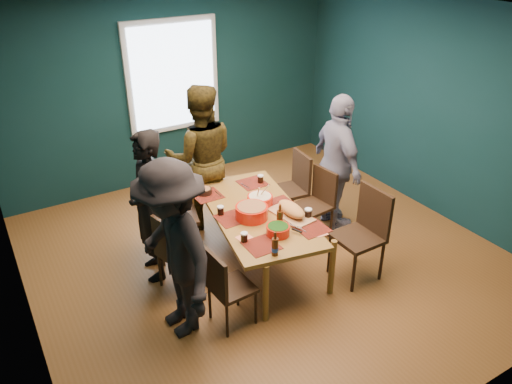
{
  "coord_description": "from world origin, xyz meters",
  "views": [
    {
      "loc": [
        -2.54,
        -4.02,
        3.39
      ],
      "look_at": [
        -0.14,
        -0.02,
        0.9
      ],
      "focal_mm": 35.0,
      "sensor_mm": 36.0,
      "label": 1
    }
  ],
  "objects_px": {
    "bowl_salad": "(252,212)",
    "person_far_left": "(149,207)",
    "dining_table": "(256,216)",
    "person_right": "(337,164)",
    "chair_left_mid": "(174,249)",
    "chair_left_far": "(167,210)",
    "cutting_board": "(291,211)",
    "person_near_left": "(174,251)",
    "bowl_dumpling": "(260,200)",
    "chair_right_mid": "(318,198)",
    "chair_right_near": "(365,227)",
    "chair_left_near": "(225,284)",
    "chair_right_far": "(294,183)",
    "bowl_herbs": "(278,230)",
    "person_back": "(201,158)"
  },
  "relations": [
    {
      "from": "person_near_left",
      "to": "dining_table",
      "type": "bearing_deg",
      "value": 110.03
    },
    {
      "from": "chair_left_near",
      "to": "bowl_dumpling",
      "type": "height_order",
      "value": "bowl_dumpling"
    },
    {
      "from": "chair_left_mid",
      "to": "person_near_left",
      "type": "relative_size",
      "value": 0.5
    },
    {
      "from": "person_right",
      "to": "dining_table",
      "type": "bearing_deg",
      "value": 110.85
    },
    {
      "from": "chair_right_far",
      "to": "cutting_board",
      "type": "relative_size",
      "value": 1.46
    },
    {
      "from": "bowl_salad",
      "to": "person_far_left",
      "type": "bearing_deg",
      "value": 150.0
    },
    {
      "from": "chair_right_far",
      "to": "chair_right_near",
      "type": "bearing_deg",
      "value": -83.64
    },
    {
      "from": "person_near_left",
      "to": "bowl_salad",
      "type": "height_order",
      "value": "person_near_left"
    },
    {
      "from": "person_back",
      "to": "person_right",
      "type": "bearing_deg",
      "value": 167.93
    },
    {
      "from": "chair_left_mid",
      "to": "chair_right_far",
      "type": "distance_m",
      "value": 1.91
    },
    {
      "from": "chair_left_far",
      "to": "person_near_left",
      "type": "distance_m",
      "value": 1.25
    },
    {
      "from": "bowl_herbs",
      "to": "person_far_left",
      "type": "bearing_deg",
      "value": 136.13
    },
    {
      "from": "person_right",
      "to": "bowl_salad",
      "type": "xyz_separation_m",
      "value": [
        -1.39,
        -0.31,
        -0.09
      ]
    },
    {
      "from": "chair_right_far",
      "to": "person_back",
      "type": "bearing_deg",
      "value": 157.05
    },
    {
      "from": "cutting_board",
      "to": "chair_left_far",
      "type": "bearing_deg",
      "value": 129.67
    },
    {
      "from": "person_near_left",
      "to": "cutting_board",
      "type": "xyz_separation_m",
      "value": [
        1.41,
        0.21,
        -0.12
      ]
    },
    {
      "from": "chair_left_far",
      "to": "person_right",
      "type": "distance_m",
      "value": 2.1
    },
    {
      "from": "bowl_salad",
      "to": "bowl_herbs",
      "type": "xyz_separation_m",
      "value": [
        0.06,
        -0.41,
        -0.02
      ]
    },
    {
      "from": "chair_right_mid",
      "to": "chair_right_near",
      "type": "height_order",
      "value": "chair_right_near"
    },
    {
      "from": "bowl_salad",
      "to": "chair_left_near",
      "type": "bearing_deg",
      "value": -137.26
    },
    {
      "from": "chair_right_mid",
      "to": "bowl_herbs",
      "type": "distance_m",
      "value": 1.23
    },
    {
      "from": "chair_right_mid",
      "to": "bowl_dumpling",
      "type": "bearing_deg",
      "value": 177.85
    },
    {
      "from": "chair_left_far",
      "to": "person_far_left",
      "type": "distance_m",
      "value": 0.42
    },
    {
      "from": "chair_right_far",
      "to": "person_far_left",
      "type": "xyz_separation_m",
      "value": [
        -1.92,
        -0.13,
        0.29
      ]
    },
    {
      "from": "bowl_herbs",
      "to": "dining_table",
      "type": "bearing_deg",
      "value": 83.73
    },
    {
      "from": "chair_right_near",
      "to": "person_back",
      "type": "distance_m",
      "value": 2.14
    },
    {
      "from": "chair_right_mid",
      "to": "person_near_left",
      "type": "relative_size",
      "value": 0.5
    },
    {
      "from": "chair_right_far",
      "to": "bowl_herbs",
      "type": "distance_m",
      "value": 1.44
    },
    {
      "from": "bowl_dumpling",
      "to": "bowl_herbs",
      "type": "xyz_separation_m",
      "value": [
        -0.16,
        -0.6,
        -0.01
      ]
    },
    {
      "from": "person_far_left",
      "to": "bowl_herbs",
      "type": "bearing_deg",
      "value": 54.44
    },
    {
      "from": "bowl_dumpling",
      "to": "bowl_salad",
      "type": "bearing_deg",
      "value": -138.93
    },
    {
      "from": "chair_left_far",
      "to": "cutting_board",
      "type": "relative_size",
      "value": 1.61
    },
    {
      "from": "person_near_left",
      "to": "bowl_herbs",
      "type": "distance_m",
      "value": 1.1
    },
    {
      "from": "dining_table",
      "to": "chair_right_near",
      "type": "xyz_separation_m",
      "value": [
        0.89,
        -0.74,
        -0.03
      ]
    },
    {
      "from": "person_near_left",
      "to": "bowl_dumpling",
      "type": "relative_size",
      "value": 6.21
    },
    {
      "from": "chair_right_far",
      "to": "person_back",
      "type": "relative_size",
      "value": 0.51
    },
    {
      "from": "bowl_herbs",
      "to": "chair_left_mid",
      "type": "bearing_deg",
      "value": 148.58
    },
    {
      "from": "chair_left_mid",
      "to": "person_far_left",
      "type": "bearing_deg",
      "value": 87.64
    },
    {
      "from": "chair_left_mid",
      "to": "bowl_salad",
      "type": "xyz_separation_m",
      "value": [
        0.83,
        -0.14,
        0.26
      ]
    },
    {
      "from": "chair_left_mid",
      "to": "person_right",
      "type": "distance_m",
      "value": 2.26
    },
    {
      "from": "bowl_dumpling",
      "to": "dining_table",
      "type": "bearing_deg",
      "value": -136.9
    },
    {
      "from": "chair_left_near",
      "to": "bowl_herbs",
      "type": "xyz_separation_m",
      "value": [
        0.7,
        0.18,
        0.26
      ]
    },
    {
      "from": "chair_right_mid",
      "to": "person_far_left",
      "type": "relative_size",
      "value": 0.52
    },
    {
      "from": "chair_right_far",
      "to": "cutting_board",
      "type": "bearing_deg",
      "value": -120.81
    },
    {
      "from": "chair_right_far",
      "to": "chair_right_near",
      "type": "distance_m",
      "value": 1.3
    },
    {
      "from": "person_near_left",
      "to": "chair_left_near",
      "type": "bearing_deg",
      "value": 60.32
    },
    {
      "from": "bowl_dumpling",
      "to": "cutting_board",
      "type": "relative_size",
      "value": 0.44
    },
    {
      "from": "person_far_left",
      "to": "bowl_salad",
      "type": "distance_m",
      "value": 1.06
    },
    {
      "from": "chair_left_far",
      "to": "bowl_herbs",
      "type": "xyz_separation_m",
      "value": [
        0.71,
        -1.18,
        0.14
      ]
    },
    {
      "from": "dining_table",
      "to": "person_right",
      "type": "distance_m",
      "value": 1.31
    }
  ]
}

